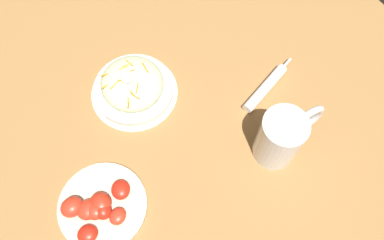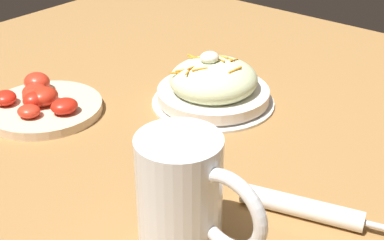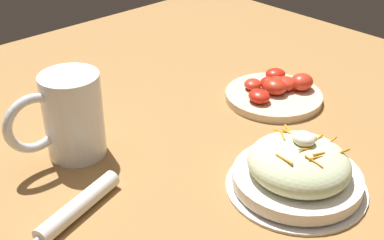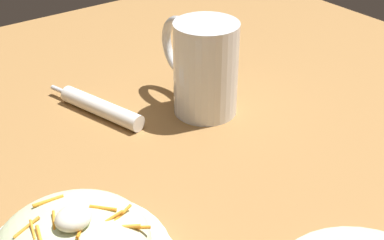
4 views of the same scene
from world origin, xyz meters
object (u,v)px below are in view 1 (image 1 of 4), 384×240
(salad_plate, at_px, (133,86))
(tomato_plate, at_px, (100,207))
(napkin_roll, at_px, (266,88))
(beer_mug, at_px, (280,139))

(salad_plate, distance_m, tomato_plate, 0.30)
(salad_plate, bearing_deg, tomato_plate, -44.58)
(napkin_roll, relative_size, tomato_plate, 0.97)
(napkin_roll, bearing_deg, tomato_plate, -85.97)
(beer_mug, distance_m, tomato_plate, 0.43)
(salad_plate, bearing_deg, beer_mug, 31.91)
(salad_plate, xyz_separation_m, beer_mug, (0.32, 0.20, 0.03))
(beer_mug, xyz_separation_m, tomato_plate, (-0.11, -0.41, -0.05))
(napkin_roll, height_order, tomato_plate, tomato_plate)
(napkin_roll, bearing_deg, beer_mug, -30.46)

